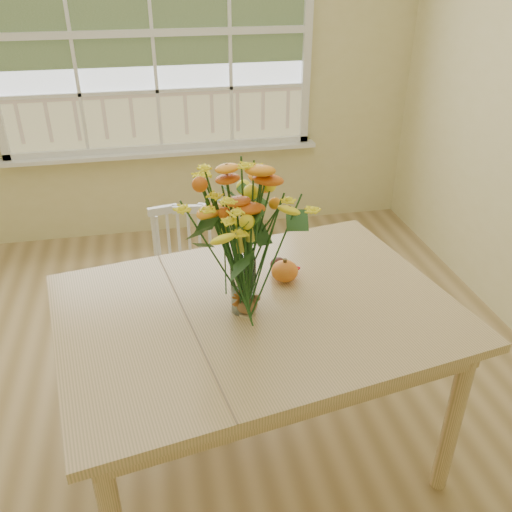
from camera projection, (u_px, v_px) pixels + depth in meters
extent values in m
cube|color=#9B7D4B|center=(198.00, 431.00, 2.66)|extent=(4.00, 4.50, 0.01)
cube|color=beige|center=(154.00, 62.00, 3.91)|extent=(4.00, 0.02, 2.70)
cube|color=silver|center=(152.00, 32.00, 3.80)|extent=(2.20, 0.00, 1.60)
cube|color=white|center=(163.00, 153.00, 4.17)|extent=(2.42, 0.12, 0.03)
cube|color=tan|center=(257.00, 311.00, 2.16)|extent=(1.70, 1.34, 0.04)
cube|color=tan|center=(257.00, 325.00, 2.19)|extent=(1.56, 1.21, 0.10)
cylinder|color=tan|center=(85.00, 361.00, 2.52)|extent=(0.07, 0.07, 0.78)
cylinder|color=tan|center=(453.00, 420.00, 2.20)|extent=(0.07, 0.07, 0.78)
cylinder|color=tan|center=(342.00, 301.00, 2.95)|extent=(0.07, 0.07, 0.78)
cube|color=white|center=(192.00, 299.00, 2.92)|extent=(0.45, 0.43, 0.05)
cube|color=white|center=(190.00, 248.00, 2.94)|extent=(0.41, 0.09, 0.46)
cylinder|color=white|center=(164.00, 350.00, 2.89)|extent=(0.03, 0.03, 0.39)
cylinder|color=white|center=(168.00, 317.00, 3.14)|extent=(0.03, 0.03, 0.39)
cylinder|color=white|center=(223.00, 347.00, 2.91)|extent=(0.03, 0.03, 0.39)
cylinder|color=white|center=(222.00, 315.00, 3.16)|extent=(0.03, 0.03, 0.39)
cylinder|color=white|center=(243.00, 286.00, 2.08)|extent=(0.10, 0.10, 0.22)
ellipsoid|color=#EC581B|center=(285.00, 272.00, 2.29)|extent=(0.11, 0.11, 0.09)
cylinder|color=#CCB78C|center=(247.00, 313.00, 2.10)|extent=(0.07, 0.07, 0.01)
ellipsoid|color=brown|center=(247.00, 305.00, 2.08)|extent=(0.10, 0.08, 0.07)
ellipsoid|color=#38160F|center=(278.00, 265.00, 2.36)|extent=(0.07, 0.07, 0.06)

